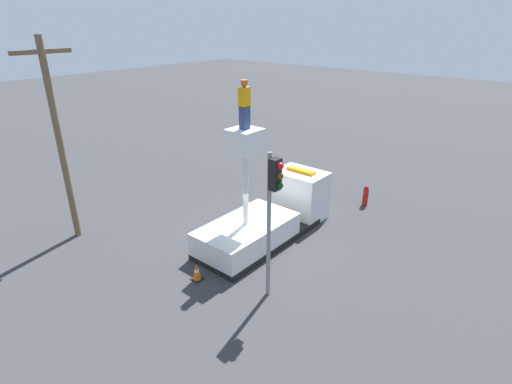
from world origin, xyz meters
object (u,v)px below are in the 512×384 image
Objects in this scene: worker at (244,105)px; traffic_cone_rear at (197,272)px; bucket_truck at (269,216)px; traffic_light_pole at (273,200)px; fire_hydrant at (366,196)px; utility_pole at (59,137)px.

worker is 2.59× the size of traffic_cone_rear.
bucket_truck is 5.26m from worker.
worker reaches higher than traffic_light_pole.
fire_hydrant is 14.33m from utility_pole.
traffic_cone_rear is at bearing -179.62° from bucket_truck.
worker is (-1.52, 0.00, 5.04)m from bucket_truck.
utility_pole is (-2.15, 9.13, 0.81)m from traffic_light_pole.
fire_hydrant is 0.13× the size of utility_pole.
traffic_light_pole is at bearing -69.29° from traffic_cone_rear.
utility_pole reaches higher than bucket_truck.
utility_pole is at bearing 121.18° from worker.
traffic_light_pole is at bearing -174.75° from fire_hydrant.
worker is 0.34× the size of traffic_light_pole.
fire_hydrant reaches higher than traffic_cone_rear.
bucket_truck is 4.31m from traffic_cone_rear.
bucket_truck is 0.83× the size of utility_pole.
traffic_cone_rear is (-9.83, 1.84, -0.21)m from fire_hydrant.
worker is 7.69m from utility_pole.
traffic_light_pole is 4.37m from traffic_cone_rear.
bucket_truck reaches higher than fire_hydrant.
traffic_light_pole is at bearing -140.63° from bucket_truck.
traffic_light_pole is 4.79× the size of fire_hydrant.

